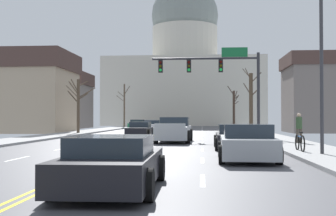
{
  "coord_description": "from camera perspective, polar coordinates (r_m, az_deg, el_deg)",
  "views": [
    {
      "loc": [
        3.49,
        -19.52,
        1.57
      ],
      "look_at": [
        0.23,
        22.55,
        2.47
      ],
      "focal_mm": 46.94,
      "sensor_mm": 36.0,
      "label": 1
    }
  ],
  "objects": [
    {
      "name": "bare_tree_00",
      "position": [
        46.54,
        10.73,
        0.91
      ],
      "size": [
        1.89,
        1.93,
        6.55
      ],
      "color": "#4C3D2D",
      "rests_on": "ground"
    },
    {
      "name": "pickup_truck_near_00",
      "position": [
        28.06,
        0.79,
        -2.96
      ],
      "size": [
        2.3,
        5.52,
        1.58
      ],
      "color": "#ADB2B7",
      "rests_on": "ground"
    },
    {
      "name": "sedan_oncoming_02",
      "position": [
        60.55,
        -4.01,
        -2.15
      ],
      "size": [
        2.15,
        4.64,
        1.26
      ],
      "color": "#1E7247",
      "rests_on": "ground"
    },
    {
      "name": "street_lamp_right",
      "position": [
        18.52,
        18.26,
        9.03
      ],
      "size": [
        2.51,
        0.24,
        7.9
      ],
      "color": "#333338",
      "rests_on": "ground"
    },
    {
      "name": "bare_tree_01",
      "position": [
        65.53,
        -5.7,
        0.53
      ],
      "size": [
        2.15,
        1.27,
        6.38
      ],
      "color": "brown",
      "rests_on": "ground"
    },
    {
      "name": "signal_gantry",
      "position": [
        32.57,
        6.65,
        4.61
      ],
      "size": [
        7.91,
        0.41,
        6.57
      ],
      "color": "#28282D",
      "rests_on": "ground"
    },
    {
      "name": "sedan_oncoming_01",
      "position": [
        47.99,
        -2.05,
        -2.39
      ],
      "size": [
        2.2,
        4.67,
        1.26
      ],
      "color": "silver",
      "rests_on": "ground"
    },
    {
      "name": "sedan_oncoming_00",
      "position": [
        37.17,
        -3.63,
        -2.79
      ],
      "size": [
        2.08,
        4.66,
        1.19
      ],
      "color": "black",
      "rests_on": "ground"
    },
    {
      "name": "bare_tree_02",
      "position": [
        65.93,
        8.55,
        0.08
      ],
      "size": [
        1.78,
        2.58,
        6.05
      ],
      "color": "#423328",
      "rests_on": "ground"
    },
    {
      "name": "sedan_oncoming_03",
      "position": [
        71.54,
        0.06,
        -1.99
      ],
      "size": [
        1.97,
        4.56,
        1.27
      ],
      "color": "#1E7247",
      "rests_on": "ground"
    },
    {
      "name": "flank_building_01",
      "position": [
        48.58,
        -19.87,
        1.97
      ],
      "size": [
        13.03,
        8.45,
        8.3
      ],
      "color": "tan",
      "rests_on": "ground"
    },
    {
      "name": "sedan_near_02",
      "position": [
        16.24,
        10.26,
        -4.6
      ],
      "size": [
        2.2,
        4.43,
        1.33
      ],
      "color": "#9EA3A8",
      "rests_on": "ground"
    },
    {
      "name": "bicycle_parked",
      "position": [
        19.7,
        16.75,
        -4.33
      ],
      "size": [
        0.12,
        1.77,
        0.85
      ],
      "color": "black",
      "rests_on": "ground"
    },
    {
      "name": "capitol_building",
      "position": [
        90.21,
        2.2,
        4.75
      ],
      "size": [
        30.49,
        20.52,
        31.65
      ],
      "color": "beige",
      "rests_on": "ground"
    },
    {
      "name": "bare_tree_03",
      "position": [
        41.72,
        -11.58,
        0.65
      ],
      "size": [
        2.62,
        2.22,
        4.98
      ],
      "color": "#4C3D2D",
      "rests_on": "ground"
    },
    {
      "name": "sedan_near_03",
      "position": [
        9.68,
        -7.17,
        -7.23
      ],
      "size": [
        2.08,
        4.48,
        1.17
      ],
      "color": "black",
      "rests_on": "ground"
    },
    {
      "name": "ground",
      "position": [
        19.89,
        -5.7,
        -5.69
      ],
      "size": [
        20.0,
        180.0,
        0.2
      ],
      "color": "#49494E"
    },
    {
      "name": "flank_building_00",
      "position": [
        66.48,
        -14.44,
        0.97
      ],
      "size": [
        9.95,
        7.64,
        8.01
      ],
      "color": "slate",
      "rests_on": "ground"
    },
    {
      "name": "sedan_near_01",
      "position": [
        22.2,
        8.57,
        -3.78
      ],
      "size": [
        1.99,
        4.52,
        1.23
      ],
      "color": "black",
      "rests_on": "ground"
    },
    {
      "name": "pedestrian_00",
      "position": [
        25.76,
        16.65,
        -2.29
      ],
      "size": [
        0.35,
        0.34,
        1.67
      ],
      "color": "#4C4238",
      "rests_on": "ground"
    }
  ]
}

